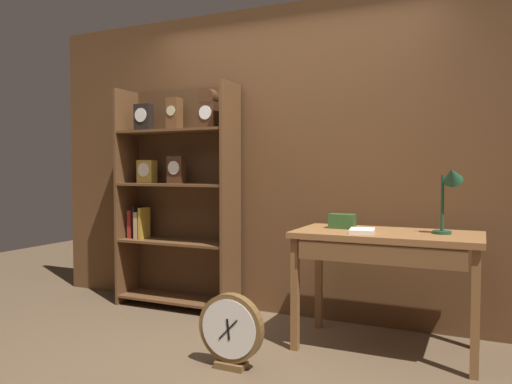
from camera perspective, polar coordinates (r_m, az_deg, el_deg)
ground_plane at (r=3.16m, az=-5.86°, el=-20.19°), size 10.00×10.00×0.00m
back_wood_panel at (r=4.16m, az=3.79°, el=3.62°), size 4.80×0.05×2.60m
bookshelf at (r=4.45m, az=-9.12°, el=-0.08°), size 1.11×0.34×1.95m
workbench at (r=3.45m, az=14.74°, el=-6.18°), size 1.22×0.63×0.81m
desk_lamp at (r=3.39m, az=21.43°, el=0.61°), size 0.19×0.19×0.46m
toolbox_small at (r=3.58m, az=9.90°, el=-3.33°), size 0.18×0.10×0.10m
open_repair_manual at (r=3.37m, az=12.13°, el=-4.39°), size 0.19×0.24×0.02m
round_clock_large at (r=3.16m, az=-2.91°, el=-15.62°), size 0.43×0.11×0.47m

